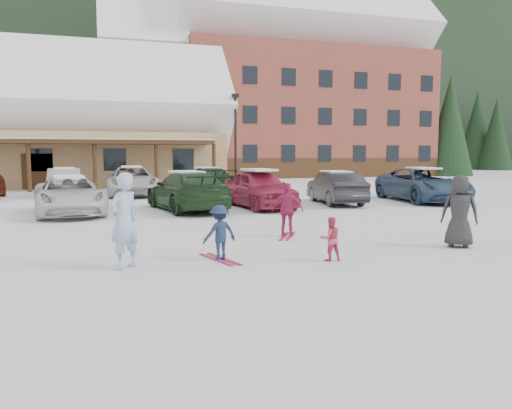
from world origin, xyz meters
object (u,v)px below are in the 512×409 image
object	(u,v)px
alpine_hotel	(281,89)
parked_car_2	(69,195)
adult_skier	(124,221)
child_navy	(220,233)
parked_car_4	(259,189)
parked_car_5	(336,188)
parked_car_9	(65,182)
parked_car_10	(132,181)
parked_car_11	(207,181)
day_lodge	(13,128)
child_magenta	(288,210)
toddler_red	(330,239)
parked_car_3	(187,191)
lamp_post	(235,134)
parked_car_6	(423,185)

from	to	relation	value
alpine_hotel	parked_car_2	world-z (taller)	alpine_hotel
adult_skier	child_navy	xyz separation A→B (m)	(1.93, 0.23, -0.35)
parked_car_4	parked_car_5	world-z (taller)	parked_car_4
alpine_hotel	parked_car_9	size ratio (longest dim) A/B	7.15
parked_car_10	parked_car_9	bearing A→B (deg)	170.05
parked_car_4	parked_car_9	bearing A→B (deg)	127.49
alpine_hotel	parked_car_11	bearing A→B (deg)	-119.32
day_lodge	child_magenta	bearing A→B (deg)	-67.95
toddler_red	alpine_hotel	bearing A→B (deg)	-103.53
adult_skier	parked_car_9	world-z (taller)	adult_skier
toddler_red	parked_car_9	bearing A→B (deg)	-66.02
parked_car_5	parked_car_2	bearing A→B (deg)	10.72
alpine_hotel	parked_car_3	world-z (taller)	alpine_hotel
day_lodge	parked_car_2	distance (m)	19.87
lamp_post	child_magenta	distance (m)	22.04
lamp_post	parked_car_3	size ratio (longest dim) A/B	1.21
toddler_red	parked_car_6	world-z (taller)	parked_car_6
adult_skier	lamp_post	bearing A→B (deg)	-149.53
adult_skier	parked_car_6	world-z (taller)	adult_skier
parked_car_10	parked_car_2	bearing A→B (deg)	-108.35
adult_skier	parked_car_3	world-z (taller)	adult_skier
adult_skier	parked_car_5	xyz separation A→B (m)	(9.40, 10.06, -0.22)
toddler_red	child_navy	size ratio (longest dim) A/B	0.79
child_navy	parked_car_3	world-z (taller)	parked_car_3
day_lodge	toddler_red	bearing A→B (deg)	-70.46
day_lodge	parked_car_6	xyz separation A→B (m)	(19.93, -18.56, -3.17)
child_magenta	parked_car_9	size ratio (longest dim) A/B	0.33
toddler_red	lamp_post	bearing A→B (deg)	-95.38
day_lodge	toddler_red	size ratio (longest dim) A/B	31.89
child_magenta	parked_car_3	size ratio (longest dim) A/B	0.28
alpine_hotel	parked_car_10	xyz separation A→B (m)	(-15.99, -21.28, -7.87)
toddler_red	parked_car_2	size ratio (longest dim) A/B	0.18
parked_car_5	parked_car_9	distance (m)	14.02
child_magenta	alpine_hotel	bearing A→B (deg)	-80.27
parked_car_2	parked_car_3	distance (m)	4.30
adult_skier	parked_car_11	distance (m)	17.95
alpine_hotel	parked_car_9	distance (m)	29.39
day_lodge	parked_car_4	size ratio (longest dim) A/B	6.37
parked_car_6	parked_car_9	bearing A→B (deg)	160.27
child_magenta	parked_car_2	world-z (taller)	child_magenta
parked_car_5	parked_car_3	bearing A→B (deg)	12.47
parked_car_3	alpine_hotel	bearing A→B (deg)	-125.77
parked_car_3	parked_car_10	bearing A→B (deg)	-87.44
alpine_hotel	parked_car_5	distance (m)	30.52
lamp_post	parked_car_6	size ratio (longest dim) A/B	1.13
alpine_hotel	parked_car_10	distance (m)	27.76
parked_car_2	parked_car_11	world-z (taller)	parked_car_11
lamp_post	parked_car_2	distance (m)	17.94
adult_skier	parked_car_5	world-z (taller)	adult_skier
alpine_hotel	lamp_post	size ratio (longest dim) A/B	5.00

